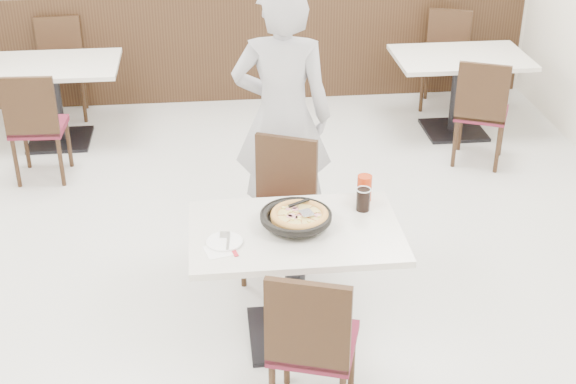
{
  "coord_description": "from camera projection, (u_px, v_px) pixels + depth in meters",
  "views": [
    {
      "loc": [
        -0.32,
        -4.35,
        3.06
      ],
      "look_at": [
        0.11,
        -0.3,
        0.9
      ],
      "focal_mm": 50.0,
      "sensor_mm": 36.0,
      "label": 1
    }
  ],
  "objects": [
    {
      "name": "trivet",
      "position": [
        302.0,
        228.0,
        4.51
      ],
      "size": [
        0.12,
        0.12,
        0.04
      ],
      "primitive_type": "cylinder",
      "rotation": [
        0.0,
        0.0,
        0.12
      ],
      "color": "black",
      "rests_on": "main_table"
    },
    {
      "name": "pizza_server",
      "position": [
        307.0,
        213.0,
        4.51
      ],
      "size": [
        0.09,
        0.1,
        0.0
      ],
      "primitive_type": "cube",
      "rotation": [
        0.0,
        0.0,
        0.29
      ],
      "color": "white",
      "rests_on": "pizza"
    },
    {
      "name": "main_table",
      "position": [
        295.0,
        284.0,
        4.71
      ],
      "size": [
        1.28,
        0.93,
        0.75
      ],
      "primitive_type": null,
      "rotation": [
        0.0,
        0.0,
        0.12
      ],
      "color": "#BCB8AE",
      "rests_on": "floor"
    },
    {
      "name": "bg_chair_left_far",
      "position": [
        62.0,
        70.0,
        7.72
      ],
      "size": [
        0.46,
        0.46,
        0.95
      ],
      "primitive_type": null,
      "rotation": [
        0.0,
        0.0,
        3.24
      ],
      "color": "black",
      "rests_on": "floor"
    },
    {
      "name": "chair_near",
      "position": [
        314.0,
        339.0,
        4.1
      ],
      "size": [
        0.53,
        0.53,
        0.95
      ],
      "primitive_type": null,
      "rotation": [
        0.0,
        0.0,
        -0.32
      ],
      "color": "black",
      "rests_on": "floor"
    },
    {
      "name": "diner_person",
      "position": [
        282.0,
        117.0,
        5.48
      ],
      "size": [
        0.75,
        0.55,
        1.88
      ],
      "primitive_type": "imported",
      "rotation": [
        0.0,
        0.0,
        2.99
      ],
      "color": "#A7A6AB",
      "rests_on": "floor"
    },
    {
      "name": "bg_chair_right_far",
      "position": [
        445.0,
        62.0,
        7.94
      ],
      "size": [
        0.55,
        0.55,
        0.95
      ],
      "primitive_type": null,
      "rotation": [
        0.0,
        0.0,
        2.75
      ],
      "color": "black",
      "rests_on": "floor"
    },
    {
      "name": "cola_glass",
      "position": [
        363.0,
        200.0,
        4.7
      ],
      "size": [
        0.09,
        0.09,
        0.13
      ],
      "primitive_type": "cylinder",
      "rotation": [
        0.0,
        0.0,
        0.12
      ],
      "color": "black",
      "rests_on": "main_table"
    },
    {
      "name": "red_cup",
      "position": [
        364.0,
        188.0,
        4.8
      ],
      "size": [
        0.1,
        0.1,
        0.16
      ],
      "primitive_type": "cylinder",
      "rotation": [
        0.0,
        0.0,
        0.12
      ],
      "color": "#AD290A",
      "rests_on": "main_table"
    },
    {
      "name": "bg_table_left",
      "position": [
        55.0,
        103.0,
        7.23
      ],
      "size": [
        1.23,
        0.84,
        0.75
      ],
      "primitive_type": null,
      "rotation": [
        0.0,
        0.0,
        0.03
      ],
      "color": "#BCB8AE",
      "rests_on": "floor"
    },
    {
      "name": "wainscot_back",
      "position": [
        237.0,
        48.0,
        8.08
      ],
      "size": [
        5.9,
        0.03,
        1.1
      ],
      "primitive_type": "cube",
      "color": "black",
      "rests_on": "floor"
    },
    {
      "name": "side_plate",
      "position": [
        224.0,
        242.0,
        4.39
      ],
      "size": [
        0.22,
        0.22,
        0.01
      ],
      "primitive_type": "cylinder",
      "rotation": [
        0.0,
        0.0,
        0.12
      ],
      "color": "white",
      "rests_on": "napkin"
    },
    {
      "name": "pizza_pan",
      "position": [
        296.0,
        221.0,
        4.53
      ],
      "size": [
        0.41,
        0.41,
        0.01
      ],
      "primitive_type": "cylinder",
      "rotation": [
        0.0,
        0.0,
        0.12
      ],
      "color": "black",
      "rests_on": "trivet"
    },
    {
      "name": "napkin",
      "position": [
        219.0,
        251.0,
        4.33
      ],
      "size": [
        0.18,
        0.18,
        0.0
      ],
      "primitive_type": "cube",
      "rotation": [
        0.0,
        0.0,
        0.26
      ],
      "color": "white",
      "rests_on": "main_table"
    },
    {
      "name": "bg_chair_left_near",
      "position": [
        39.0,
        124.0,
        6.56
      ],
      "size": [
        0.44,
        0.44,
        0.95
      ],
      "primitive_type": null,
      "rotation": [
        0.0,
        0.0,
        -0.05
      ],
      "color": "black",
      "rests_on": "floor"
    },
    {
      "name": "chair_far",
      "position": [
        278.0,
        215.0,
        5.23
      ],
      "size": [
        0.55,
        0.55,
        0.95
      ],
      "primitive_type": null,
      "rotation": [
        0.0,
        0.0,
        2.73
      ],
      "color": "black",
      "rests_on": "floor"
    },
    {
      "name": "fork",
      "position": [
        228.0,
        242.0,
        4.38
      ],
      "size": [
        0.03,
        0.17,
        0.0
      ],
      "primitive_type": "cube",
      "rotation": [
        0.0,
        0.0,
        -0.09
      ],
      "color": "white",
      "rests_on": "side_plate"
    },
    {
      "name": "pizza",
      "position": [
        300.0,
        218.0,
        4.53
      ],
      "size": [
        0.36,
        0.36,
        0.02
      ],
      "primitive_type": "cylinder",
      "rotation": [
        0.0,
        0.0,
        0.12
      ],
      "color": "#C28D47",
      "rests_on": "pizza_pan"
    },
    {
      "name": "bg_chair_right_near",
      "position": [
        482.0,
        110.0,
        6.83
      ],
      "size": [
        0.56,
        0.56,
        0.95
      ],
      "primitive_type": null,
      "rotation": [
        0.0,
        0.0,
        -0.42
      ],
      "color": "black",
      "rests_on": "floor"
    },
    {
      "name": "bg_table_right",
      "position": [
        457.0,
        94.0,
        7.43
      ],
      "size": [
        1.3,
        0.95,
        0.75
      ],
      "primitive_type": null,
      "rotation": [
        0.0,
        0.0,
        -0.13
      ],
      "color": "#BCB8AE",
      "rests_on": "floor"
    },
    {
      "name": "floor",
      "position": [
        266.0,
        292.0,
        5.28
      ],
      "size": [
        7.0,
        7.0,
        0.0
      ],
      "primitive_type": "plane",
      "color": "beige",
      "rests_on": "ground"
    }
  ]
}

